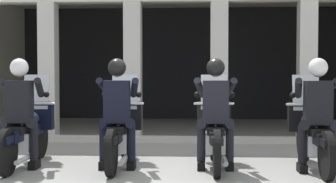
{
  "coord_description": "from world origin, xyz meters",
  "views": [
    {
      "loc": [
        0.43,
        -7.0,
        1.41
      ],
      "look_at": [
        0.0,
        0.48,
        1.1
      ],
      "focal_mm": 53.21,
      "sensor_mm": 36.0,
      "label": 1
    }
  ],
  "objects_px": {
    "motorcycle_far_left": "(27,132)",
    "police_officer_far_left": "(20,104)",
    "police_officer_center_left": "(117,104)",
    "police_officer_center_right": "(215,104)",
    "motorcycle_center_right": "(215,132)",
    "motorcycle_far_right": "(312,134)",
    "motorcycle_center_left": "(121,132)",
    "police_officer_far_right": "(317,105)"
  },
  "relations": [
    {
      "from": "motorcycle_far_right",
      "to": "motorcycle_center_left",
      "type": "bearing_deg",
      "value": 168.86
    },
    {
      "from": "motorcycle_far_left",
      "to": "police_officer_center_right",
      "type": "bearing_deg",
      "value": -22.85
    },
    {
      "from": "police_officer_center_right",
      "to": "motorcycle_far_right",
      "type": "xyz_separation_m",
      "value": [
        1.4,
        0.17,
        -0.44
      ]
    },
    {
      "from": "motorcycle_center_left",
      "to": "motorcycle_far_right",
      "type": "bearing_deg",
      "value": -21.44
    },
    {
      "from": "motorcycle_far_left",
      "to": "police_officer_far_right",
      "type": "bearing_deg",
      "value": -22.99
    },
    {
      "from": "motorcycle_far_left",
      "to": "police_officer_far_left",
      "type": "height_order",
      "value": "police_officer_far_left"
    },
    {
      "from": "police_officer_center_right",
      "to": "motorcycle_center_right",
      "type": "bearing_deg",
      "value": 72.48
    },
    {
      "from": "motorcycle_center_left",
      "to": "motorcycle_center_right",
      "type": "height_order",
      "value": "same"
    },
    {
      "from": "motorcycle_center_right",
      "to": "police_officer_far_left",
      "type": "bearing_deg",
      "value": 170.21
    },
    {
      "from": "police_officer_center_right",
      "to": "motorcycle_far_right",
      "type": "relative_size",
      "value": 0.78
    },
    {
      "from": "motorcycle_far_left",
      "to": "motorcycle_center_left",
      "type": "height_order",
      "value": "same"
    },
    {
      "from": "motorcycle_center_right",
      "to": "police_officer_center_left",
      "type": "bearing_deg",
      "value": 175.37
    },
    {
      "from": "motorcycle_center_right",
      "to": "police_officer_center_right",
      "type": "distance_m",
      "value": 0.52
    },
    {
      "from": "motorcycle_center_right",
      "to": "motorcycle_far_right",
      "type": "distance_m",
      "value": 1.4
    },
    {
      "from": "motorcycle_far_left",
      "to": "police_officer_center_left",
      "type": "distance_m",
      "value": 1.48
    },
    {
      "from": "police_officer_far_left",
      "to": "police_officer_far_right",
      "type": "xyz_separation_m",
      "value": [
        4.19,
        -0.03,
        0.0
      ]
    },
    {
      "from": "police_officer_far_right",
      "to": "motorcycle_far_left",
      "type": "bearing_deg",
      "value": 166.27
    },
    {
      "from": "police_officer_center_left",
      "to": "police_officer_far_right",
      "type": "relative_size",
      "value": 1.0
    },
    {
      "from": "motorcycle_far_left",
      "to": "police_officer_far_right",
      "type": "xyz_separation_m",
      "value": [
        4.19,
        -0.31,
        0.44
      ]
    },
    {
      "from": "police_officer_far_left",
      "to": "motorcycle_center_left",
      "type": "bearing_deg",
      "value": -5.18
    },
    {
      "from": "motorcycle_center_left",
      "to": "police_officer_center_left",
      "type": "distance_m",
      "value": 0.52
    },
    {
      "from": "motorcycle_far_left",
      "to": "motorcycle_far_right",
      "type": "relative_size",
      "value": 1.0
    },
    {
      "from": "motorcycle_far_left",
      "to": "motorcycle_far_right",
      "type": "xyz_separation_m",
      "value": [
        4.19,
        -0.03,
        0.0
      ]
    },
    {
      "from": "motorcycle_center_left",
      "to": "police_officer_far_right",
      "type": "relative_size",
      "value": 1.29
    },
    {
      "from": "police_officer_far_left",
      "to": "motorcycle_far_right",
      "type": "bearing_deg",
      "value": -15.24
    },
    {
      "from": "motorcycle_center_left",
      "to": "police_officer_center_left",
      "type": "xyz_separation_m",
      "value": [
        -0.0,
        -0.28,
        0.44
      ]
    },
    {
      "from": "police_officer_far_left",
      "to": "police_officer_center_left",
      "type": "relative_size",
      "value": 1.0
    },
    {
      "from": "police_officer_center_left",
      "to": "police_officer_far_right",
      "type": "xyz_separation_m",
      "value": [
        2.79,
        -0.08,
        0.0
      ]
    },
    {
      "from": "motorcycle_far_left",
      "to": "police_officer_far_left",
      "type": "relative_size",
      "value": 1.29
    },
    {
      "from": "police_officer_center_right",
      "to": "motorcycle_far_right",
      "type": "distance_m",
      "value": 1.47
    },
    {
      "from": "motorcycle_center_right",
      "to": "motorcycle_far_right",
      "type": "bearing_deg",
      "value": -21.8
    },
    {
      "from": "motorcycle_center_left",
      "to": "motorcycle_center_right",
      "type": "relative_size",
      "value": 1.0
    },
    {
      "from": "police_officer_center_right",
      "to": "motorcycle_center_left",
      "type": "bearing_deg",
      "value": 152.41
    },
    {
      "from": "police_officer_far_left",
      "to": "police_officer_center_right",
      "type": "relative_size",
      "value": 1.0
    },
    {
      "from": "motorcycle_far_right",
      "to": "police_officer_center_right",
      "type": "bearing_deg",
      "value": 177.58
    },
    {
      "from": "motorcycle_center_left",
      "to": "police_officer_center_left",
      "type": "height_order",
      "value": "police_officer_center_left"
    },
    {
      "from": "motorcycle_center_right",
      "to": "police_officer_center_right",
      "type": "xyz_separation_m",
      "value": [
        -0.0,
        -0.28,
        0.44
      ]
    },
    {
      "from": "motorcycle_far_right",
      "to": "police_officer_far_left",
      "type": "bearing_deg",
      "value": 174.02
    },
    {
      "from": "motorcycle_far_left",
      "to": "police_officer_far_right",
      "type": "distance_m",
      "value": 4.22
    },
    {
      "from": "motorcycle_far_left",
      "to": "police_officer_center_left",
      "type": "relative_size",
      "value": 1.29
    },
    {
      "from": "police_officer_center_left",
      "to": "motorcycle_center_right",
      "type": "bearing_deg",
      "value": -7.15
    },
    {
      "from": "motorcycle_center_left",
      "to": "motorcycle_far_right",
      "type": "relative_size",
      "value": 1.0
    }
  ]
}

